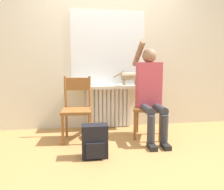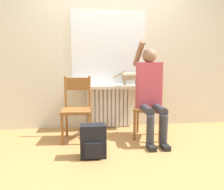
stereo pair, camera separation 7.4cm
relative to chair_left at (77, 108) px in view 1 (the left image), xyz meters
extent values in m
plane|color=#B27F47|center=(0.51, -0.62, -0.46)|extent=(12.00, 12.00, 0.00)
cube|color=beige|center=(0.51, 0.61, 0.89)|extent=(7.00, 0.06, 2.70)
cube|color=silver|center=(0.51, 0.54, -0.12)|extent=(0.75, 0.05, 0.67)
cube|color=silver|center=(0.17, 0.50, -0.12)|extent=(0.05, 0.03, 0.65)
cube|color=silver|center=(0.24, 0.50, -0.12)|extent=(0.05, 0.03, 0.65)
cube|color=silver|center=(0.31, 0.50, -0.12)|extent=(0.05, 0.03, 0.65)
cube|color=silver|center=(0.38, 0.50, -0.12)|extent=(0.05, 0.03, 0.65)
cube|color=silver|center=(0.44, 0.50, -0.12)|extent=(0.05, 0.03, 0.65)
cube|color=silver|center=(0.51, 0.50, -0.12)|extent=(0.05, 0.03, 0.65)
cube|color=silver|center=(0.58, 0.50, -0.12)|extent=(0.05, 0.03, 0.65)
cube|color=silver|center=(0.65, 0.50, -0.12)|extent=(0.05, 0.03, 0.65)
cube|color=silver|center=(0.72, 0.50, -0.12)|extent=(0.05, 0.03, 0.65)
cube|color=silver|center=(0.79, 0.50, -0.12)|extent=(0.05, 0.03, 0.65)
cube|color=silver|center=(0.86, 0.50, -0.12)|extent=(0.05, 0.03, 0.65)
cube|color=beige|center=(0.51, 0.44, 0.24)|extent=(1.26, 0.27, 0.05)
cube|color=white|center=(0.51, 0.57, 0.86)|extent=(1.21, 0.01, 1.19)
cube|color=brown|center=(0.00, -0.04, -0.03)|extent=(0.43, 0.43, 0.04)
cylinder|color=brown|center=(-0.19, -0.20, -0.26)|extent=(0.04, 0.04, 0.41)
cylinder|color=brown|center=(0.16, -0.23, -0.26)|extent=(0.04, 0.04, 0.41)
cylinder|color=brown|center=(-0.16, 0.15, -0.26)|extent=(0.04, 0.04, 0.41)
cylinder|color=brown|center=(0.19, 0.12, -0.26)|extent=(0.04, 0.04, 0.41)
cylinder|color=brown|center=(-0.16, 0.15, 0.21)|extent=(0.04, 0.04, 0.45)
cylinder|color=brown|center=(0.19, 0.12, 0.21)|extent=(0.04, 0.04, 0.45)
cube|color=brown|center=(0.01, 0.13, 0.32)|extent=(0.36, 0.05, 0.18)
cube|color=brown|center=(1.03, -0.04, -0.03)|extent=(0.52, 0.52, 0.04)
cylinder|color=brown|center=(0.80, -0.14, -0.26)|extent=(0.04, 0.04, 0.41)
cylinder|color=brown|center=(1.13, -0.27, -0.26)|extent=(0.04, 0.04, 0.41)
cylinder|color=brown|center=(0.93, 0.18, -0.26)|extent=(0.04, 0.04, 0.41)
cylinder|color=brown|center=(1.26, 0.06, -0.26)|extent=(0.04, 0.04, 0.41)
cylinder|color=brown|center=(0.93, 0.18, 0.21)|extent=(0.04, 0.04, 0.45)
cylinder|color=brown|center=(1.26, 0.06, 0.21)|extent=(0.04, 0.04, 0.45)
cube|color=brown|center=(1.09, 0.12, 0.32)|extent=(0.35, 0.15, 0.18)
cylinder|color=#333338|center=(0.94, -0.23, 0.00)|extent=(0.11, 0.42, 0.11)
cylinder|color=#333338|center=(1.12, -0.23, 0.00)|extent=(0.11, 0.42, 0.11)
cylinder|color=#333338|center=(0.94, -0.44, -0.25)|extent=(0.10, 0.10, 0.42)
cylinder|color=#333338|center=(1.12, -0.44, -0.25)|extent=(0.10, 0.10, 0.42)
cube|color=black|center=(0.94, -0.50, -0.43)|extent=(0.09, 0.20, 0.06)
cube|color=black|center=(1.12, -0.50, -0.43)|extent=(0.09, 0.20, 0.06)
cube|color=#B74251|center=(1.03, -0.02, 0.31)|extent=(0.34, 0.20, 0.65)
sphere|color=#846047|center=(1.03, -0.02, 0.73)|extent=(0.20, 0.20, 0.20)
cylinder|color=#846047|center=(0.91, 0.12, 0.76)|extent=(0.08, 0.50, 0.38)
cylinder|color=#B74251|center=(1.18, -0.06, 0.28)|extent=(0.08, 0.08, 0.52)
cylinder|color=#9E896B|center=(0.86, 0.45, 0.41)|extent=(0.28, 0.12, 0.12)
sphere|color=#9E896B|center=(1.03, 0.45, 0.43)|extent=(0.09, 0.09, 0.09)
cone|color=#9E896B|center=(1.03, 0.43, 0.47)|extent=(0.03, 0.03, 0.03)
cone|color=#9E896B|center=(1.03, 0.47, 0.47)|extent=(0.03, 0.03, 0.03)
cylinder|color=#9E896B|center=(0.96, 0.42, 0.31)|extent=(0.03, 0.03, 0.09)
cylinder|color=#9E896B|center=(0.96, 0.48, 0.31)|extent=(0.03, 0.03, 0.09)
cylinder|color=#9E896B|center=(0.76, 0.42, 0.31)|extent=(0.03, 0.03, 0.09)
cylinder|color=#9E896B|center=(0.76, 0.48, 0.31)|extent=(0.03, 0.03, 0.09)
cylinder|color=#9E896B|center=(0.67, 0.45, 0.44)|extent=(0.19, 0.03, 0.13)
cube|color=black|center=(0.20, -0.64, -0.27)|extent=(0.30, 0.17, 0.39)
cube|color=black|center=(0.20, -0.74, -0.34)|extent=(0.21, 0.03, 0.18)
camera|label=1|loc=(0.05, -3.05, 0.63)|focal=35.00mm
camera|label=2|loc=(0.13, -3.06, 0.63)|focal=35.00mm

